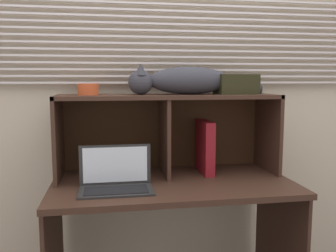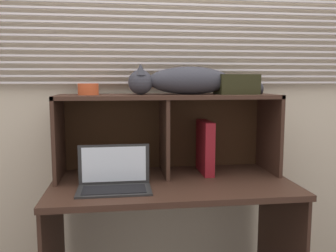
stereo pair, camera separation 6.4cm
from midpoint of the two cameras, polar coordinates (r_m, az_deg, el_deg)
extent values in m
cube|color=beige|center=(2.26, -1.79, 7.43)|extent=(4.40, 0.04, 2.50)
cube|color=silver|center=(2.21, -1.61, 6.89)|extent=(3.10, 0.02, 0.01)
cube|color=silver|center=(2.21, -1.61, 7.89)|extent=(3.10, 0.02, 0.01)
cube|color=silver|center=(2.21, -1.61, 8.90)|extent=(3.10, 0.02, 0.01)
cube|color=silver|center=(2.21, -1.62, 9.90)|extent=(3.10, 0.02, 0.01)
cube|color=silver|center=(2.21, -1.62, 10.90)|extent=(3.10, 0.02, 0.01)
cube|color=silver|center=(2.22, -1.63, 11.89)|extent=(3.10, 0.02, 0.01)
cube|color=silver|center=(2.22, -1.63, 12.89)|extent=(3.10, 0.02, 0.01)
cube|color=silver|center=(2.22, -1.63, 13.88)|extent=(3.10, 0.02, 0.01)
cube|color=silver|center=(2.23, -1.64, 14.86)|extent=(3.10, 0.02, 0.01)
cube|color=silver|center=(2.23, -1.64, 15.85)|extent=(3.10, 0.02, 0.01)
cube|color=silver|center=(2.24, -1.64, 16.82)|extent=(3.10, 0.02, 0.01)
cube|color=silver|center=(2.25, -1.65, 17.79)|extent=(3.10, 0.02, 0.01)
cube|color=silver|center=(2.25, -1.65, 18.76)|extent=(3.10, 0.02, 0.01)
cube|color=#3B241A|center=(1.96, -0.21, -9.10)|extent=(1.28, 0.68, 0.03)
cube|color=#3B241A|center=(2.27, 16.40, -16.59)|extent=(0.02, 0.61, 0.68)
cube|color=#3B241A|center=(2.03, -0.90, 4.70)|extent=(1.23, 0.36, 0.02)
cube|color=#3B241A|center=(2.05, -17.84, -1.74)|extent=(0.02, 0.36, 0.46)
cube|color=#3B241A|center=(2.23, 14.71, -0.95)|extent=(0.02, 0.36, 0.46)
cube|color=#3B241A|center=(2.05, -1.48, -1.70)|extent=(0.02, 0.34, 0.44)
cube|color=#3A2313|center=(2.23, -1.57, -0.72)|extent=(1.23, 0.01, 0.46)
ellipsoid|color=#35353D|center=(2.05, 2.54, 7.21)|extent=(0.47, 0.18, 0.16)
sphere|color=#35353D|center=(2.01, -5.28, 6.91)|extent=(0.14, 0.14, 0.14)
cone|color=#34353C|center=(1.98, -5.23, 8.90)|extent=(0.06, 0.06, 0.06)
cone|color=#30323C|center=(2.05, -5.38, 8.84)|extent=(0.06, 0.06, 0.06)
cylinder|color=#35353D|center=(2.14, 10.84, 5.83)|extent=(0.22, 0.06, 0.06)
cube|color=#282828|center=(1.80, -9.24, -10.08)|extent=(0.36, 0.20, 0.01)
cube|color=#282828|center=(1.86, -9.32, -6.04)|extent=(0.36, 0.01, 0.20)
cube|color=white|center=(1.86, -9.32, -6.07)|extent=(0.32, 0.00, 0.18)
cube|color=black|center=(1.79, -9.24, -9.97)|extent=(0.31, 0.14, 0.00)
cube|color=maroon|center=(2.11, 4.98, -3.29)|extent=(0.06, 0.25, 0.30)
cube|color=#476746|center=(2.08, -7.38, -7.50)|extent=(0.18, 0.21, 0.02)
cube|color=tan|center=(2.08, -7.25, -6.95)|extent=(0.18, 0.21, 0.02)
cylinder|color=#C64E27|center=(2.01, -13.43, 5.67)|extent=(0.11, 0.11, 0.06)
cube|color=black|center=(2.13, 9.80, 6.52)|extent=(0.22, 0.19, 0.11)
camera|label=1|loc=(0.03, -90.89, -0.11)|focal=38.50mm
camera|label=2|loc=(0.03, 89.11, 0.11)|focal=38.50mm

